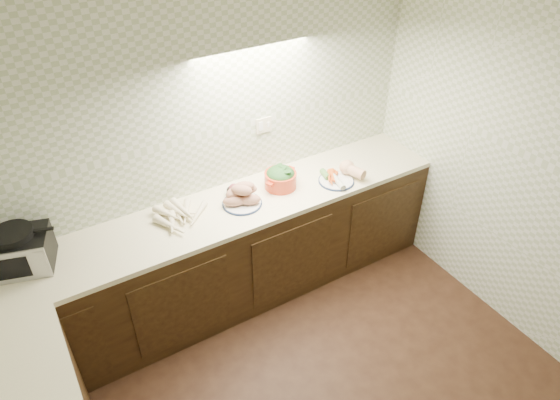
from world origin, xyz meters
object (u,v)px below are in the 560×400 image
toaster_oven (18,251)px  onion_bowl (235,191)px  dutch_oven (280,177)px  veg_plate (341,173)px  parsnip_pile (195,216)px  sweet_potato_plate (242,196)px

toaster_oven → onion_bowl: toaster_oven is taller
toaster_oven → dutch_oven: 1.85m
onion_bowl → veg_plate: (0.81, -0.23, 0.01)m
parsnip_pile → sweet_potato_plate: bearing=1.0°
parsnip_pile → veg_plate: size_ratio=1.21×
toaster_oven → veg_plate: toaster_oven is taller
sweet_potato_plate → dutch_oven: bearing=6.7°
toaster_oven → onion_bowl: (1.50, -0.00, -0.09)m
onion_bowl → dutch_oven: dutch_oven is taller
parsnip_pile → sweet_potato_plate: size_ratio=1.37×
parsnip_pile → veg_plate: 1.20m
onion_bowl → dutch_oven: 0.36m
sweet_potato_plate → onion_bowl: sweet_potato_plate is taller
dutch_oven → sweet_potato_plate: bearing=164.0°
parsnip_pile → onion_bowl: bearing=18.3°
dutch_oven → veg_plate: 0.49m
sweet_potato_plate → veg_plate: 0.83m
onion_bowl → parsnip_pile: bearing=-161.7°
parsnip_pile → dutch_oven: bearing=3.8°
toaster_oven → veg_plate: size_ratio=1.33×
sweet_potato_plate → veg_plate: (0.82, -0.11, -0.02)m
parsnip_pile → veg_plate: veg_plate is taller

